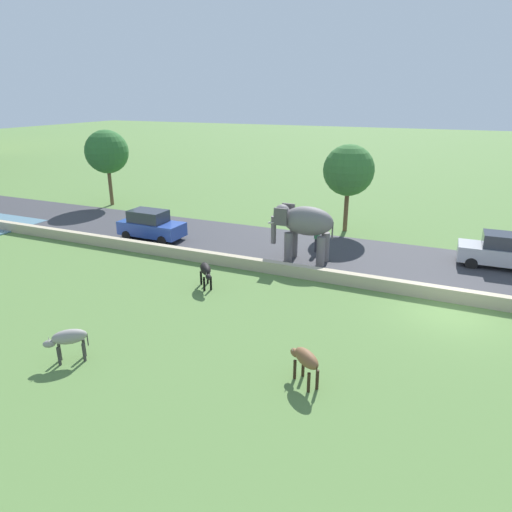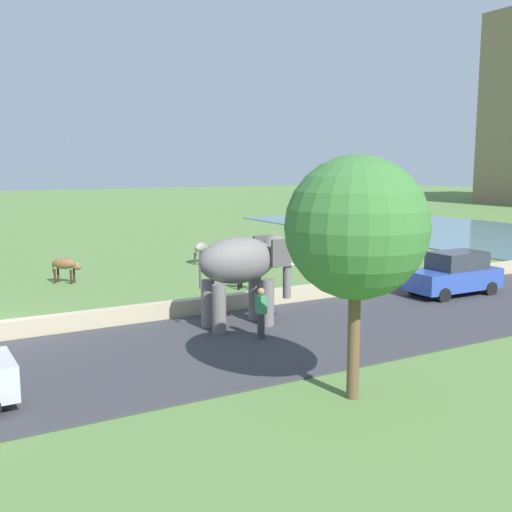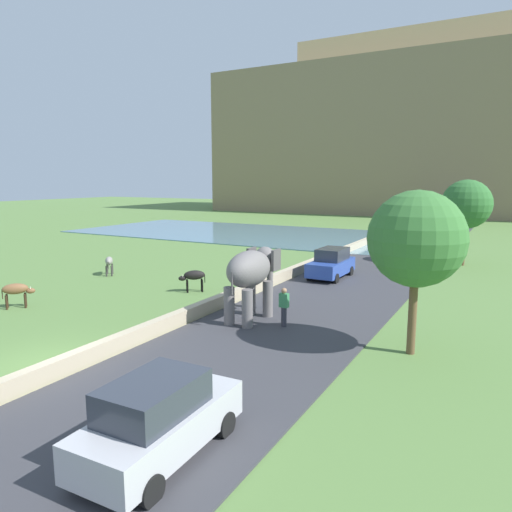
{
  "view_description": "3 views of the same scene",
  "coord_description": "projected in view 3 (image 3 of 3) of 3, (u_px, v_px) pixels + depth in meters",
  "views": [
    {
      "loc": [
        -18.61,
        0.41,
        8.42
      ],
      "look_at": [
        -0.79,
        8.26,
        1.53
      ],
      "focal_mm": 32.19,
      "sensor_mm": 36.0,
      "label": 1
    },
    {
      "loc": [
        20.41,
        -1.68,
        5.31
      ],
      "look_at": [
        1.29,
        9.08,
        1.95
      ],
      "focal_mm": 42.24,
      "sensor_mm": 36.0,
      "label": 2
    },
    {
      "loc": [
        12.77,
        -9.17,
        5.84
      ],
      "look_at": [
        0.74,
        12.66,
        1.78
      ],
      "focal_mm": 32.94,
      "sensor_mm": 36.0,
      "label": 3
    }
  ],
  "objects": [
    {
      "name": "ground_plane",
      "position": [
        44.0,
        365.0,
        14.95
      ],
      "size": [
        220.0,
        220.0,
        0.0
      ],
      "primitive_type": "plane",
      "color": "#567A3D"
    },
    {
      "name": "road_surface",
      "position": [
        370.0,
        272.0,
        29.85
      ],
      "size": [
        7.0,
        120.0,
        0.06
      ],
      "primitive_type": "cube",
      "color": "#38383D",
      "rests_on": "ground"
    },
    {
      "name": "barrier_wall",
      "position": [
        303.0,
        268.0,
        29.89
      ],
      "size": [
        0.4,
        110.0,
        0.6
      ],
      "primitive_type": "cube",
      "color": "tan",
      "rests_on": "ground"
    },
    {
      "name": "lake",
      "position": [
        238.0,
        232.0,
        52.12
      ],
      "size": [
        36.0,
        18.0,
        0.08
      ],
      "primitive_type": "cube",
      "color": "slate",
      "rests_on": "ground"
    },
    {
      "name": "hill_distant",
      "position": [
        402.0,
        142.0,
        84.73
      ],
      "size": [
        64.0,
        28.0,
        25.13
      ],
      "primitive_type": "cube",
      "color": "#897556",
      "rests_on": "ground"
    },
    {
      "name": "fort_on_hill",
      "position": [
        407.0,
        51.0,
        82.2
      ],
      "size": [
        38.36,
        8.0,
        6.42
      ],
      "color": "tan",
      "rests_on": "hill_distant"
    },
    {
      "name": "elephant",
      "position": [
        252.0,
        273.0,
        19.4
      ],
      "size": [
        1.4,
        3.47,
        2.99
      ],
      "color": "slate",
      "rests_on": "ground"
    },
    {
      "name": "person_beside_elephant",
      "position": [
        284.0,
        307.0,
        18.57
      ],
      "size": [
        0.36,
        0.22,
        1.63
      ],
      "color": "#33333D",
      "rests_on": "ground"
    },
    {
      "name": "car_blue",
      "position": [
        331.0,
        264.0,
        27.96
      ],
      "size": [
        1.83,
        4.02,
        1.8
      ],
      "color": "#2D4CA8",
      "rests_on": "ground"
    },
    {
      "name": "car_silver",
      "position": [
        159.0,
        419.0,
        9.82
      ],
      "size": [
        1.87,
        4.04,
        1.8
      ],
      "color": "#B7B7BC",
      "rests_on": "ground"
    },
    {
      "name": "cow_brown",
      "position": [
        17.0,
        290.0,
        21.5
      ],
      "size": [
        1.13,
        1.29,
        1.15
      ],
      "color": "brown",
      "rests_on": "ground"
    },
    {
      "name": "cow_black",
      "position": [
        193.0,
        276.0,
        24.58
      ],
      "size": [
        1.27,
        1.16,
        1.15
      ],
      "color": "black",
      "rests_on": "ground"
    },
    {
      "name": "cow_grey",
      "position": [
        109.0,
        262.0,
        28.95
      ],
      "size": [
        1.18,
        1.25,
        1.15
      ],
      "color": "gray",
      "rests_on": "ground"
    },
    {
      "name": "tree_near",
      "position": [
        417.0,
        239.0,
        15.33
      ],
      "size": [
        3.19,
        3.19,
        5.53
      ],
      "color": "brown",
      "rests_on": "ground"
    },
    {
      "name": "tree_mid",
      "position": [
        466.0,
        204.0,
        31.72
      ],
      "size": [
        3.33,
        3.33,
        5.86
      ],
      "color": "brown",
      "rests_on": "ground"
    }
  ]
}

